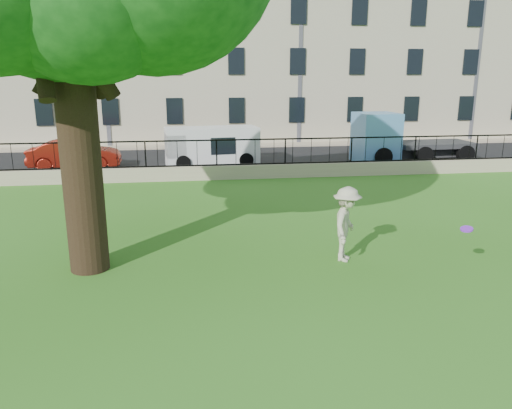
{
  "coord_description": "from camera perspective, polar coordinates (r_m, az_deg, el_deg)",
  "views": [
    {
      "loc": [
        -1.25,
        -9.29,
        4.43
      ],
      "look_at": [
        0.53,
        3.5,
        1.05
      ],
      "focal_mm": 35.0,
      "sensor_mm": 36.0,
      "label": 1
    }
  ],
  "objects": [
    {
      "name": "ground",
      "position": [
        10.37,
        -0.22,
        -10.63
      ],
      "size": [
        120.0,
        120.0,
        0.0
      ],
      "primitive_type": "plane",
      "color": "#336D1A",
      "rests_on": "ground"
    },
    {
      "name": "retaining_wall",
      "position": [
        21.72,
        -4.48,
        3.68
      ],
      "size": [
        50.0,
        0.4,
        0.6
      ],
      "primitive_type": "cube",
      "color": "tan",
      "rests_on": "ground"
    },
    {
      "name": "iron_railing",
      "position": [
        21.57,
        -4.52,
        5.9
      ],
      "size": [
        50.0,
        0.05,
        1.13
      ],
      "color": "black",
      "rests_on": "retaining_wall"
    },
    {
      "name": "street",
      "position": [
        26.39,
        -5.11,
        4.98
      ],
      "size": [
        60.0,
        9.0,
        0.01
      ],
      "primitive_type": "cube",
      "color": "black",
      "rests_on": "ground"
    },
    {
      "name": "sidewalk",
      "position": [
        31.52,
        -5.6,
        6.65
      ],
      "size": [
        60.0,
        1.4,
        0.12
      ],
      "primitive_type": "cube",
      "color": "tan",
      "rests_on": "ground"
    },
    {
      "name": "building_row",
      "position": [
        36.96,
        -6.29,
        18.47
      ],
      "size": [
        56.4,
        10.4,
        13.8
      ],
      "color": "#BDB596",
      "rests_on": "ground"
    },
    {
      "name": "man",
      "position": [
        12.24,
        10.29,
        -2.23
      ],
      "size": [
        1.16,
        1.37,
        1.84
      ],
      "primitive_type": "imported",
      "rotation": [
        0.0,
        0.0,
        1.08
      ],
      "color": "beige",
      "rests_on": "ground"
    },
    {
      "name": "frisbee",
      "position": [
        11.75,
        22.94,
        -2.6
      ],
      "size": [
        0.33,
        0.33,
        0.12
      ],
      "primitive_type": "cylinder",
      "rotation": [
        0.21,
        -0.14,
        -0.28
      ],
      "color": "#8727DE"
    },
    {
      "name": "red_sedan",
      "position": [
        25.53,
        -20.01,
        5.4
      ],
      "size": [
        4.3,
        1.65,
        1.4
      ],
      "primitive_type": "imported",
      "rotation": [
        0.0,
        0.0,
        1.61
      ],
      "color": "maroon",
      "rests_on": "street"
    },
    {
      "name": "white_van",
      "position": [
        24.96,
        -5.05,
        6.61
      ],
      "size": [
        4.68,
        2.25,
        1.89
      ],
      "primitive_type": "cube",
      "rotation": [
        0.0,
        0.0,
        0.11
      ],
      "color": "white",
      "rests_on": "street"
    },
    {
      "name": "blue_truck",
      "position": [
        27.38,
        17.4,
        7.38
      ],
      "size": [
        6.12,
        2.43,
        2.53
      ],
      "primitive_type": "cube",
      "rotation": [
        0.0,
        0.0,
        0.05
      ],
      "color": "#5D9CDC",
      "rests_on": "street"
    }
  ]
}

